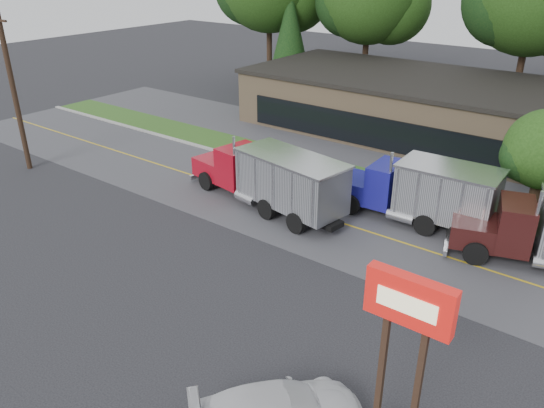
{
  "coord_description": "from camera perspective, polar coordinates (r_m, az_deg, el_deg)",
  "views": [
    {
      "loc": [
        14.13,
        -12.72,
        12.76
      ],
      "look_at": [
        0.24,
        5.66,
        1.8
      ],
      "focal_mm": 35.0,
      "sensor_mm": 36.0,
      "label": 1
    }
  ],
  "objects": [
    {
      "name": "ground",
      "position": [
        22.89,
        -9.17,
        -8.8
      ],
      "size": [
        140.0,
        140.0,
        0.0
      ],
      "primitive_type": "plane",
      "color": "#37373C",
      "rests_on": "ground"
    },
    {
      "name": "evergreen_left",
      "position": [
        52.77,
        1.95,
        17.55
      ],
      "size": [
        4.43,
        4.43,
        10.06
      ],
      "color": "#382619",
      "rests_on": "ground"
    },
    {
      "name": "center_line",
      "position": [
        28.88,
        3.61,
        -0.83
      ],
      "size": [
        60.0,
        0.12,
        0.01
      ],
      "primitive_type": "cube",
      "color": "gold",
      "rests_on": "ground"
    },
    {
      "name": "strip_mall",
      "position": [
        41.97,
        19.25,
        9.18
      ],
      "size": [
        32.0,
        12.0,
        4.0
      ],
      "primitive_type": "cube",
      "color": "#A08362",
      "rests_on": "ground"
    },
    {
      "name": "road",
      "position": [
        28.88,
        3.61,
        -0.83
      ],
      "size": [
        60.0,
        8.0,
        0.02
      ],
      "primitive_type": "cube",
      "color": "#59595E",
      "rests_on": "ground"
    },
    {
      "name": "dump_truck_blue",
      "position": [
        27.95,
        16.07,
        1.32
      ],
      "size": [
        8.35,
        2.91,
        3.36
      ],
      "rotation": [
        0.0,
        0.0,
        3.18
      ],
      "color": "black",
      "rests_on": "ground"
    },
    {
      "name": "far_parking",
      "position": [
        37.85,
        12.95,
        5.08
      ],
      "size": [
        60.0,
        7.0,
        0.02
      ],
      "primitive_type": "cube",
      "color": "#59595E",
      "rests_on": "ground"
    },
    {
      "name": "grass_verge",
      "position": [
        33.62,
        9.32,
        2.79
      ],
      "size": [
        60.0,
        3.4,
        0.03
      ],
      "primitive_type": "cube",
      "color": "#356221",
      "rests_on": "ground"
    },
    {
      "name": "dump_truck_red",
      "position": [
        28.56,
        0.02,
        2.91
      ],
      "size": [
        10.65,
        4.17,
        3.36
      ],
      "rotation": [
        0.0,
        0.0,
        2.98
      ],
      "color": "black",
      "rests_on": "ground"
    },
    {
      "name": "curb",
      "position": [
        32.16,
        7.78,
        1.82
      ],
      "size": [
        60.0,
        0.3,
        0.12
      ],
      "primitive_type": "cube",
      "color": "#9E9E99",
      "rests_on": "ground"
    },
    {
      "name": "bilo_sign",
      "position": [
        15.26,
        13.18,
        -20.14
      ],
      "size": [
        2.2,
        1.9,
        5.95
      ],
      "color": "#6B6054",
      "rests_on": "ground"
    },
    {
      "name": "utility_pole",
      "position": [
        36.79,
        -26.03,
        10.9
      ],
      "size": [
        1.6,
        0.32,
        10.0
      ],
      "color": "#382619",
      "rests_on": "ground"
    }
  ]
}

